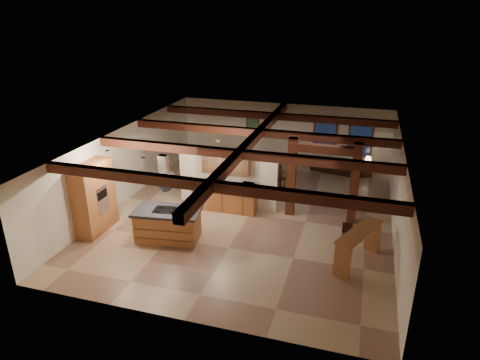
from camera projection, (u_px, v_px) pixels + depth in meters
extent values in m
plane|color=tan|center=(250.00, 214.00, 15.75)|extent=(12.00, 12.00, 0.00)
plane|color=silver|center=(283.00, 133.00, 20.53)|extent=(10.00, 0.00, 10.00)
plane|color=silver|center=(181.00, 270.00, 9.88)|extent=(10.00, 0.00, 10.00)
plane|color=silver|center=(125.00, 164.00, 16.53)|extent=(0.00, 12.00, 12.00)
plane|color=silver|center=(398.00, 194.00, 13.88)|extent=(0.00, 12.00, 12.00)
plane|color=#32190F|center=(250.00, 139.00, 14.66)|extent=(12.00, 12.00, 0.00)
cube|color=#421A10|center=(210.00, 186.00, 11.16)|extent=(10.00, 0.25, 0.28)
cube|color=#421A10|center=(239.00, 154.00, 13.56)|extent=(10.00, 0.25, 0.28)
cube|color=#421A10|center=(260.00, 133.00, 15.87)|extent=(10.00, 0.25, 0.28)
cube|color=#421A10|center=(275.00, 116.00, 18.26)|extent=(10.00, 0.25, 0.28)
cube|color=#421A10|center=(250.00, 143.00, 14.71)|extent=(0.28, 12.00, 0.28)
cube|color=#421A10|center=(291.00, 177.00, 15.28)|extent=(0.30, 0.30, 2.90)
cube|color=#421A10|center=(355.00, 184.00, 14.69)|extent=(0.30, 0.30, 2.90)
cube|color=#421A10|center=(325.00, 149.00, 14.55)|extent=(2.50, 0.28, 0.28)
cube|color=silver|center=(228.00, 179.00, 16.04)|extent=(3.80, 0.18, 2.20)
cube|color=#A66B35|center=(94.00, 198.00, 14.23)|extent=(0.64, 1.60, 2.40)
cube|color=silver|center=(102.00, 200.00, 14.17)|extent=(0.06, 0.62, 0.95)
cube|color=black|center=(102.00, 195.00, 14.08)|extent=(0.01, 0.50, 0.28)
cube|color=#A66B35|center=(225.00, 199.00, 15.95)|extent=(2.40, 0.60, 0.86)
cube|color=black|center=(225.00, 188.00, 15.77)|extent=(2.50, 0.66, 0.08)
cube|color=#A66B35|center=(226.00, 162.00, 15.60)|extent=(1.80, 0.34, 0.95)
cube|color=silver|center=(224.00, 163.00, 15.44)|extent=(1.74, 0.02, 0.90)
pyramid|color=silver|center=(165.00, 191.00, 13.45)|extent=(1.10, 1.10, 0.45)
cube|color=silver|center=(164.00, 167.00, 13.15)|extent=(0.26, 0.22, 0.73)
cube|color=#421A10|center=(325.00, 136.00, 19.93)|extent=(1.10, 0.05, 1.70)
cube|color=black|center=(325.00, 136.00, 19.90)|extent=(0.95, 0.02, 1.55)
cube|color=#421A10|center=(360.00, 139.00, 19.50)|extent=(1.10, 0.05, 1.70)
cube|color=black|center=(360.00, 139.00, 19.48)|extent=(0.95, 0.02, 1.55)
cube|color=#421A10|center=(253.00, 126.00, 20.78)|extent=(0.65, 0.04, 0.85)
cube|color=#24552F|center=(253.00, 126.00, 20.76)|extent=(0.55, 0.01, 0.75)
cylinder|color=silver|center=(143.00, 158.00, 12.87)|extent=(0.16, 0.16, 0.03)
cylinder|color=silver|center=(218.00, 141.00, 14.49)|extent=(0.16, 0.16, 0.03)
cylinder|color=silver|center=(108.00, 151.00, 13.51)|extent=(0.16, 0.16, 0.03)
cube|color=#A66B35|center=(168.00, 226.00, 13.92)|extent=(2.12, 1.26, 0.96)
cube|color=black|center=(167.00, 211.00, 13.73)|extent=(2.27, 1.41, 0.09)
cube|color=black|center=(167.00, 210.00, 13.71)|extent=(0.90, 0.66, 0.02)
imported|color=#39150E|center=(257.00, 182.00, 17.81)|extent=(2.01, 1.26, 0.67)
imported|color=black|center=(336.00, 165.00, 19.73)|extent=(2.38, 1.34, 0.66)
imported|color=#BABABF|center=(248.00, 186.00, 15.47)|extent=(0.46, 0.32, 0.25)
cube|color=#A66B35|center=(360.00, 232.00, 12.32)|extent=(1.36, 2.13, 0.06)
cube|color=#A66B35|center=(342.00, 262.00, 11.87)|extent=(0.47, 0.30, 1.05)
cube|color=#A66B35|center=(373.00, 236.00, 13.18)|extent=(0.47, 0.30, 1.05)
cube|color=#421A10|center=(367.00, 170.00, 19.26)|extent=(0.47, 0.47, 0.57)
cylinder|color=black|center=(368.00, 162.00, 19.13)|extent=(0.06, 0.06, 0.16)
cone|color=#FFD599|center=(368.00, 159.00, 19.07)|extent=(0.28, 0.28, 0.18)
cylinder|color=black|center=(342.00, 255.00, 11.97)|extent=(0.32, 0.32, 0.06)
cube|color=black|center=(344.00, 246.00, 12.03)|extent=(0.30, 0.06, 0.35)
cylinder|color=black|center=(341.00, 265.00, 12.09)|extent=(0.05, 0.05, 0.62)
cylinder|color=black|center=(340.00, 274.00, 12.21)|extent=(0.35, 0.35, 0.03)
cylinder|color=black|center=(347.00, 236.00, 12.95)|extent=(0.32, 0.32, 0.06)
cube|color=black|center=(347.00, 228.00, 13.01)|extent=(0.31, 0.07, 0.36)
cylinder|color=black|center=(346.00, 245.00, 13.07)|extent=(0.05, 0.05, 0.63)
cylinder|color=black|center=(345.00, 254.00, 13.19)|extent=(0.36, 0.36, 0.03)
cube|color=#421A10|center=(235.00, 181.00, 17.66)|extent=(0.52, 0.52, 0.06)
cube|color=#421A10|center=(238.00, 171.00, 17.68)|extent=(0.39, 0.19, 0.72)
cylinder|color=#421A10|center=(229.00, 186.00, 17.72)|extent=(0.05, 0.05, 0.40)
cylinder|color=#421A10|center=(235.00, 188.00, 17.54)|extent=(0.05, 0.05, 0.40)
cylinder|color=#421A10|center=(234.00, 184.00, 17.96)|extent=(0.05, 0.05, 0.40)
cylinder|color=#421A10|center=(240.00, 185.00, 17.78)|extent=(0.05, 0.05, 0.40)
cube|color=#421A10|center=(254.00, 171.00, 18.64)|extent=(0.52, 0.52, 0.06)
cube|color=#421A10|center=(251.00, 165.00, 18.36)|extent=(0.39, 0.19, 0.72)
cylinder|color=#421A10|center=(259.00, 176.00, 18.76)|extent=(0.05, 0.05, 0.40)
cylinder|color=#421A10|center=(253.00, 174.00, 18.94)|extent=(0.05, 0.05, 0.40)
cylinder|color=#421A10|center=(255.00, 178.00, 18.52)|extent=(0.05, 0.05, 0.40)
cylinder|color=#421A10|center=(249.00, 177.00, 18.70)|extent=(0.05, 0.05, 0.40)
cube|color=#421A10|center=(248.00, 184.00, 17.28)|extent=(0.52, 0.52, 0.06)
cube|color=#421A10|center=(251.00, 175.00, 17.30)|extent=(0.39, 0.19, 0.72)
cylinder|color=#421A10|center=(242.00, 190.00, 17.34)|extent=(0.05, 0.05, 0.40)
cylinder|color=#421A10|center=(248.00, 192.00, 17.16)|extent=(0.05, 0.05, 0.40)
cylinder|color=#421A10|center=(247.00, 187.00, 17.58)|extent=(0.05, 0.05, 0.40)
cylinder|color=#421A10|center=(253.00, 189.00, 17.40)|extent=(0.05, 0.05, 0.40)
cube|color=#421A10|center=(266.00, 175.00, 18.26)|extent=(0.52, 0.52, 0.06)
cube|color=#421A10|center=(264.00, 168.00, 17.98)|extent=(0.39, 0.19, 0.72)
cylinder|color=#421A10|center=(272.00, 180.00, 18.38)|extent=(0.05, 0.05, 0.40)
cylinder|color=#421A10|center=(265.00, 178.00, 18.56)|extent=(0.05, 0.05, 0.40)
cylinder|color=#421A10|center=(267.00, 182.00, 18.14)|extent=(0.05, 0.05, 0.40)
cylinder|color=#421A10|center=(261.00, 180.00, 18.32)|extent=(0.05, 0.05, 0.40)
cube|color=#421A10|center=(261.00, 188.00, 16.90)|extent=(0.52, 0.52, 0.06)
cube|color=#421A10|center=(264.00, 179.00, 16.92)|extent=(0.39, 0.19, 0.72)
cylinder|color=#421A10|center=(255.00, 194.00, 16.96)|extent=(0.05, 0.05, 0.40)
cylinder|color=#421A10|center=(262.00, 196.00, 16.78)|extent=(0.05, 0.05, 0.40)
cylinder|color=#421A10|center=(260.00, 191.00, 17.20)|extent=(0.05, 0.05, 0.40)
cylinder|color=#421A10|center=(267.00, 193.00, 17.02)|extent=(0.05, 0.05, 0.40)
cube|color=#421A10|center=(280.00, 178.00, 17.88)|extent=(0.52, 0.52, 0.06)
cube|color=#421A10|center=(277.00, 172.00, 17.60)|extent=(0.39, 0.19, 0.72)
cylinder|color=#421A10|center=(285.00, 183.00, 18.00)|extent=(0.05, 0.05, 0.40)
cylinder|color=#421A10|center=(278.00, 181.00, 18.18)|extent=(0.05, 0.05, 0.40)
cylinder|color=#421A10|center=(281.00, 186.00, 17.76)|extent=(0.05, 0.05, 0.40)
cylinder|color=#421A10|center=(274.00, 184.00, 17.94)|extent=(0.05, 0.05, 0.40)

